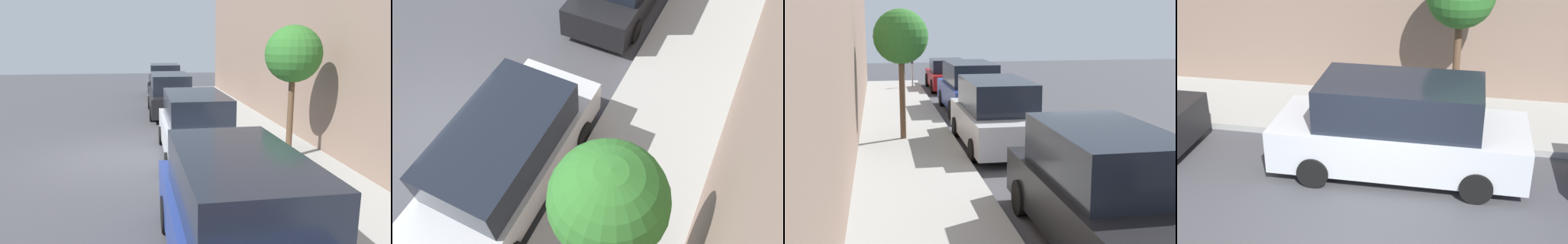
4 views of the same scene
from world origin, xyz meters
TOP-DOWN VIEW (x-y plane):
  - ground_plane at (0.00, 0.00)m, footprint 60.00×60.00m
  - sidewalk at (4.86, 0.00)m, footprint 2.72×32.00m
  - parked_minivan_second at (2.19, -6.20)m, footprint 2.02×4.93m
  - parked_minivan_third at (2.45, -0.22)m, footprint 2.02×4.90m
  - parked_minivan_fourth at (2.24, 6.61)m, footprint 2.02×4.90m
  - parked_suv_fifth at (2.39, 12.68)m, footprint 2.08×4.85m
  - street_tree at (4.98, -1.16)m, footprint 1.54×1.54m

SIDE VIEW (x-z plane):
  - ground_plane at x=0.00m, z-range 0.00..0.00m
  - sidewalk at x=4.86m, z-range 0.00..0.15m
  - parked_minivan_second at x=2.19m, z-range -0.03..1.87m
  - parked_minivan_fourth at x=2.24m, z-range -0.03..1.87m
  - parked_minivan_third at x=2.45m, z-range -0.03..1.87m
  - parked_suv_fifth at x=2.39m, z-range -0.06..1.92m
  - street_tree at x=4.98m, z-range 1.19..4.86m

